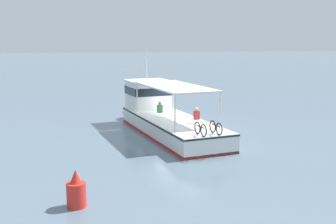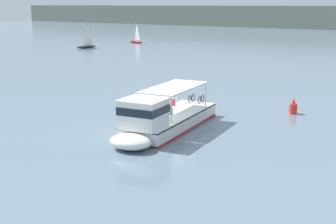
# 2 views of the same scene
# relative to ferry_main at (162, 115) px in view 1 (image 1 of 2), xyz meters

# --- Properties ---
(ground_plane) EXTENTS (400.00, 400.00, 0.00)m
(ground_plane) POSITION_rel_ferry_main_xyz_m (-0.89, -0.43, -1.01)
(ground_plane) COLOR slate
(ferry_main) EXTENTS (4.93, 13.03, 5.32)m
(ferry_main) POSITION_rel_ferry_main_xyz_m (0.00, 0.00, 0.00)
(ferry_main) COLOR white
(ferry_main) RESTS_ON ground
(channel_buoy) EXTENTS (0.70, 0.70, 1.40)m
(channel_buoy) POSITION_rel_ferry_main_xyz_m (5.86, 11.66, -0.45)
(channel_buoy) COLOR red
(channel_buoy) RESTS_ON ground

